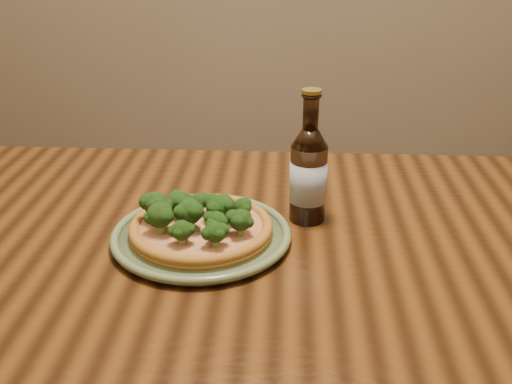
# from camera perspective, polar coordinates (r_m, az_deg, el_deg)

# --- Properties ---
(table) EXTENTS (1.60, 0.90, 0.75)m
(table) POSITION_cam_1_polar(r_m,az_deg,el_deg) (1.00, 0.83, -10.42)
(table) COLOR #49280F
(table) RESTS_ON ground
(plate) EXTENTS (0.29, 0.29, 0.02)m
(plate) POSITION_cam_1_polar(r_m,az_deg,el_deg) (0.99, -5.21, -4.11)
(plate) COLOR #5F704D
(plate) RESTS_ON table
(pizza) EXTENTS (0.23, 0.23, 0.07)m
(pizza) POSITION_cam_1_polar(r_m,az_deg,el_deg) (0.97, -5.38, -3.13)
(pizza) COLOR #A06524
(pizza) RESTS_ON plate
(beer_bottle) EXTENTS (0.06, 0.06, 0.23)m
(beer_bottle) POSITION_cam_1_polar(r_m,az_deg,el_deg) (1.02, 5.01, 1.76)
(beer_bottle) COLOR black
(beer_bottle) RESTS_ON table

